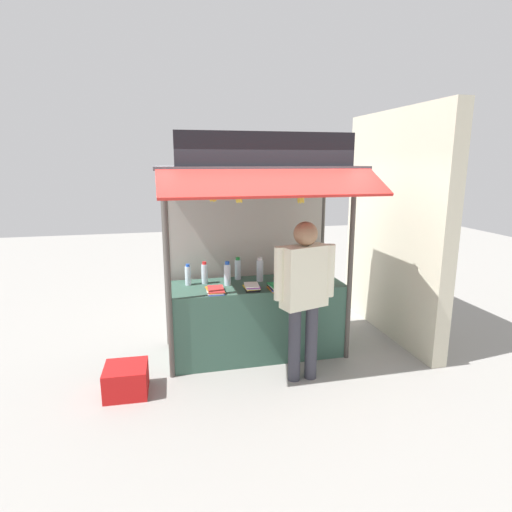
{
  "coord_description": "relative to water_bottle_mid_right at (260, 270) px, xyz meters",
  "views": [
    {
      "loc": [
        -1.15,
        -4.88,
        2.38
      ],
      "look_at": [
        0.0,
        0.0,
        1.26
      ],
      "focal_mm": 29.79,
      "sensor_mm": 36.0,
      "label": 1
    }
  ],
  "objects": [
    {
      "name": "stall_structure",
      "position": [
        -0.08,
        0.02,
        0.58
      ],
      "size": [
        2.32,
        1.64,
        2.68
      ],
      "color": "#4C4742",
      "rests_on": "ground"
    },
    {
      "name": "banana_bunch_inner_left",
      "position": [
        -0.37,
        -0.59,
        0.98
      ],
      "size": [
        0.1,
        0.09,
        0.25
      ],
      "color": "#332D23"
    },
    {
      "name": "water_bottle_back_right",
      "position": [
        -0.89,
        0.03,
        -0.02
      ],
      "size": [
        0.07,
        0.07,
        0.26
      ],
      "color": "silver",
      "rests_on": "stall_counter"
    },
    {
      "name": "magazine_stack_right",
      "position": [
        0.27,
        -0.18,
        -0.11
      ],
      "size": [
        0.26,
        0.26,
        0.07
      ],
      "color": "black",
      "rests_on": "stall_counter"
    },
    {
      "name": "magazine_stack_left",
      "position": [
        0.1,
        -0.41,
        -0.11
      ],
      "size": [
        0.19,
        0.27,
        0.06
      ],
      "color": "orange",
      "rests_on": "stall_counter"
    },
    {
      "name": "water_bottle_mid_right",
      "position": [
        0.0,
        0.0,
        0.0
      ],
      "size": [
        0.09,
        0.09,
        0.31
      ],
      "color": "silver",
      "rests_on": "stall_counter"
    },
    {
      "name": "banana_bunch_leftmost",
      "position": [
        -0.65,
        -0.6,
        0.99
      ],
      "size": [
        0.09,
        0.1,
        0.23
      ],
      "color": "#332D23"
    },
    {
      "name": "stall_counter",
      "position": [
        -0.08,
        -0.11,
        -0.6
      ],
      "size": [
        2.12,
        0.77,
        0.91
      ],
      "primitive_type": "cube",
      "color": "#385B4C",
      "rests_on": "ground"
    },
    {
      "name": "water_bottle_front_left",
      "position": [
        -0.43,
        -0.09,
        -0.0
      ],
      "size": [
        0.08,
        0.08,
        0.3
      ],
      "color": "silver",
      "rests_on": "stall_counter"
    },
    {
      "name": "magazine_stack_far_left",
      "position": [
        -0.61,
        -0.33,
        -0.12
      ],
      "size": [
        0.21,
        0.32,
        0.04
      ],
      "color": "blue",
      "rests_on": "stall_counter"
    },
    {
      "name": "banana_bunch_inner_right",
      "position": [
        0.31,
        -0.59,
        0.96
      ],
      "size": [
        0.1,
        0.1,
        0.27
      ],
      "color": "#332D23"
    },
    {
      "name": "water_bottle_center",
      "position": [
        0.35,
        0.01,
        -0.04
      ],
      "size": [
        0.06,
        0.06,
        0.22
      ],
      "color": "silver",
      "rests_on": "stall_counter"
    },
    {
      "name": "magazine_stack_front_right",
      "position": [
        -0.18,
        -0.33,
        -0.11
      ],
      "size": [
        0.19,
        0.26,
        0.06
      ],
      "color": "black",
      "rests_on": "stall_counter"
    },
    {
      "name": "ground_plane",
      "position": [
        -0.08,
        -0.11,
        -1.05
      ],
      "size": [
        20.0,
        20.0,
        0.0
      ],
      "primitive_type": "plane",
      "color": "gray"
    },
    {
      "name": "plastic_crate",
      "position": [
        -1.62,
        -0.74,
        -0.9
      ],
      "size": [
        0.45,
        0.45,
        0.31
      ],
      "primitive_type": "cube",
      "rotation": [
        0.0,
        0.0,
        -0.04
      ],
      "color": "red",
      "rests_on": "ground"
    },
    {
      "name": "water_bottle_rear_center",
      "position": [
        -0.69,
        0.04,
        -0.01
      ],
      "size": [
        0.08,
        0.08,
        0.28
      ],
      "color": "silver",
      "rests_on": "stall_counter"
    },
    {
      "name": "vendor_person",
      "position": [
        0.27,
        -0.87,
        0.01
      ],
      "size": [
        0.67,
        0.35,
        1.77
      ],
      "rotation": [
        0.0,
        0.0,
        0.29
      ],
      "color": "#383842",
      "rests_on": "ground"
    },
    {
      "name": "water_bottle_back_left",
      "position": [
        -0.25,
        0.14,
        -0.01
      ],
      "size": [
        0.08,
        0.08,
        0.29
      ],
      "color": "silver",
      "rests_on": "stall_counter"
    },
    {
      "name": "neighbour_wall",
      "position": [
        1.93,
        0.19,
        0.47
      ],
      "size": [
        0.2,
        2.4,
        3.05
      ],
      "primitive_type": "cube",
      "color": "beige",
      "rests_on": "ground"
    }
  ]
}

